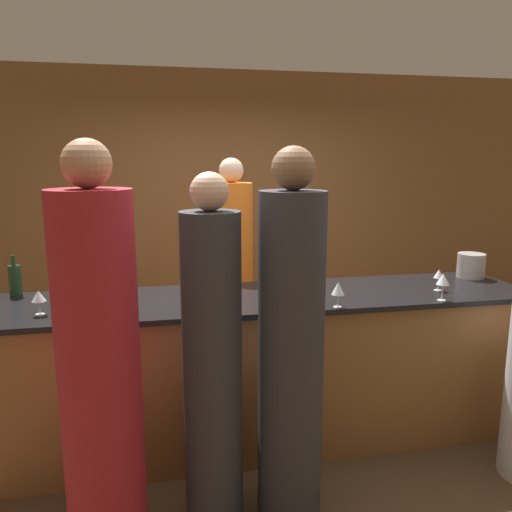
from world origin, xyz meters
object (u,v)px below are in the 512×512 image
at_px(bartender, 232,287).
at_px(guest_0, 100,372).
at_px(guest_1, 291,352).
at_px(wine_bottle_0, 15,279).
at_px(guest_2, 212,366).
at_px(ice_bucket, 471,266).

relative_size(bartender, guest_0, 0.96).
xyz_separation_m(bartender, guest_1, (0.09, -1.48, 0.02)).
relative_size(bartender, guest_1, 0.97).
relative_size(guest_0, guest_1, 1.01).
bearing_deg(wine_bottle_0, guest_2, -41.73).
height_order(guest_0, wine_bottle_0, guest_0).
relative_size(bartender, wine_bottle_0, 7.24).
bearing_deg(bartender, wine_bottle_0, 14.49).
distance_m(bartender, guest_2, 1.49).
bearing_deg(ice_bucket, wine_bottle_0, 177.60).
distance_m(guest_1, guest_2, 0.41).
distance_m(guest_2, ice_bucket, 2.30).
bearing_deg(guest_2, guest_0, -168.87).
height_order(guest_1, ice_bucket, guest_1).
xyz_separation_m(bartender, ice_bucket, (1.76, -0.53, 0.22)).
relative_size(guest_0, guest_2, 1.08).
bearing_deg(bartender, guest_0, 61.11).
bearing_deg(guest_2, bartender, 77.58).
relative_size(guest_1, ice_bucket, 9.77).
height_order(bartender, ice_bucket, bartender).
height_order(bartender, guest_0, guest_0).
relative_size(wine_bottle_0, ice_bucket, 1.32).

